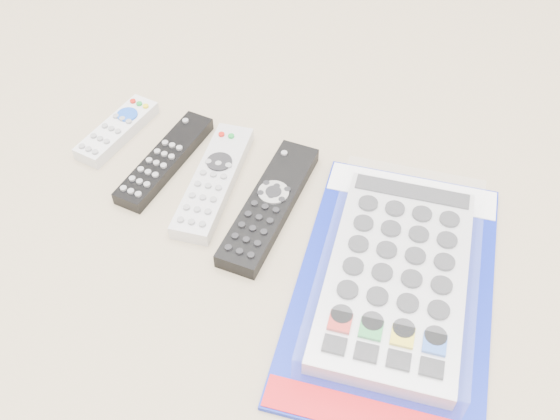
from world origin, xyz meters
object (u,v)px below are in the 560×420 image
at_px(remote_silver_dvd, 214,181).
at_px(remote_large_black, 270,205).
at_px(remote_small_grey, 117,130).
at_px(jumbo_remote_packaged, 397,274).
at_px(remote_slim_black, 165,160).

xyz_separation_m(remote_silver_dvd, remote_large_black, (0.09, -0.01, 0.00)).
relative_size(remote_small_grey, jumbo_remote_packaged, 0.36).
distance_m(remote_large_black, jumbo_remote_packaged, 0.19).
bearing_deg(remote_large_black, jumbo_remote_packaged, -15.77).
bearing_deg(remote_small_grey, jumbo_remote_packaged, -5.94).
relative_size(remote_slim_black, remote_silver_dvd, 0.90).
height_order(remote_slim_black, remote_silver_dvd, remote_silver_dvd).
bearing_deg(remote_large_black, remote_small_grey, 169.08).
distance_m(remote_slim_black, remote_silver_dvd, 0.08).
height_order(remote_slim_black, jumbo_remote_packaged, jumbo_remote_packaged).
bearing_deg(remote_slim_black, remote_small_grey, 167.81).
bearing_deg(remote_silver_dvd, remote_large_black, -15.73).
bearing_deg(remote_small_grey, remote_silver_dvd, -5.42).
height_order(remote_silver_dvd, remote_large_black, same).
height_order(remote_silver_dvd, jumbo_remote_packaged, jumbo_remote_packaged).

